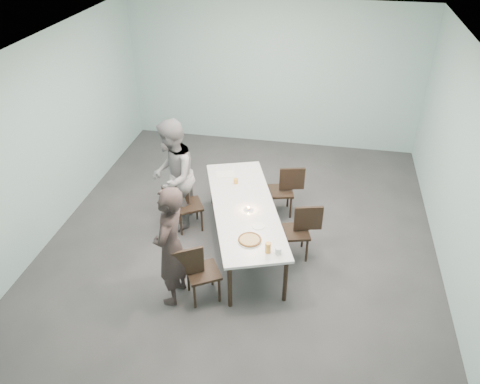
% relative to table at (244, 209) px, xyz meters
% --- Properties ---
extents(ground, '(7.00, 7.00, 0.00)m').
position_rel_table_xyz_m(ground, '(-0.06, 0.16, -0.69)').
color(ground, '#333335').
rests_on(ground, ground).
extents(room_shell, '(6.02, 7.02, 3.01)m').
position_rel_table_xyz_m(room_shell, '(-0.06, 0.16, 1.33)').
color(room_shell, '#97BEBD').
rests_on(room_shell, ground).
extents(table, '(1.69, 2.75, 0.75)m').
position_rel_table_xyz_m(table, '(0.00, 0.00, 0.00)').
color(table, white).
rests_on(table, ground).
extents(chair_near_left, '(0.64, 0.57, 0.87)m').
position_rel_table_xyz_m(chair_near_left, '(-0.41, -1.20, -0.19)').
color(chair_near_left, black).
rests_on(chair_near_left, ground).
extents(chair_far_left, '(0.64, 0.57, 0.87)m').
position_rel_table_xyz_m(chair_far_left, '(-1.04, 0.26, -0.19)').
color(chair_far_left, black).
rests_on(chair_far_left, ground).
extents(chair_near_right, '(0.65, 0.51, 0.87)m').
position_rel_table_xyz_m(chair_near_right, '(0.85, -0.05, -0.19)').
color(chair_near_right, black).
rests_on(chair_near_right, ground).
extents(chair_far_right, '(0.65, 0.51, 0.87)m').
position_rel_table_xyz_m(chair_far_right, '(0.51, 1.01, -0.19)').
color(chair_far_right, black).
rests_on(chair_far_right, ground).
extents(diner_near, '(0.45, 0.65, 1.74)m').
position_rel_table_xyz_m(diner_near, '(-0.73, -1.24, 0.18)').
color(diner_near, black).
rests_on(diner_near, ground).
extents(diner_far, '(0.81, 0.98, 1.86)m').
position_rel_table_xyz_m(diner_far, '(-1.20, 0.34, 0.24)').
color(diner_far, gray).
rests_on(diner_far, ground).
extents(pizza, '(0.34, 0.34, 0.04)m').
position_rel_table_xyz_m(pizza, '(0.22, -0.79, 0.08)').
color(pizza, white).
rests_on(pizza, table).
extents(side_plate, '(0.18, 0.18, 0.01)m').
position_rel_table_xyz_m(side_plate, '(0.28, -0.45, 0.06)').
color(side_plate, white).
rests_on(side_plate, table).
extents(beer_glass, '(0.08, 0.08, 0.15)m').
position_rel_table_xyz_m(beer_glass, '(0.49, -0.97, 0.13)').
color(beer_glass, gold).
rests_on(beer_glass, table).
extents(water_tumbler, '(0.08, 0.08, 0.09)m').
position_rel_table_xyz_m(water_tumbler, '(0.62, -0.97, 0.10)').
color(water_tumbler, silver).
rests_on(water_tumbler, table).
extents(tealight, '(0.06, 0.06, 0.05)m').
position_rel_table_xyz_m(tealight, '(0.08, -0.08, 0.08)').
color(tealight, silver).
rests_on(tealight, table).
extents(amber_tumbler, '(0.07, 0.07, 0.08)m').
position_rel_table_xyz_m(amber_tumbler, '(-0.25, 0.61, 0.10)').
color(amber_tumbler, gold).
rests_on(amber_tumbler, table).
extents(menu, '(0.36, 0.31, 0.01)m').
position_rel_table_xyz_m(menu, '(-0.47, 0.84, 0.06)').
color(menu, silver).
rests_on(menu, table).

